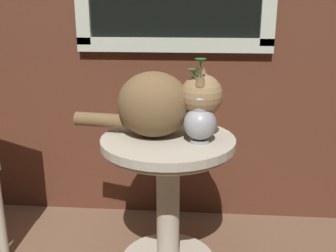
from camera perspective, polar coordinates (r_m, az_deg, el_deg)
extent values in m
cube|color=beige|center=(2.05, 0.86, 11.34)|extent=(0.98, 0.03, 0.07)
cylinder|color=#B2A893|center=(1.79, 0.00, -11.03)|extent=(0.10, 0.10, 0.54)
cylinder|color=#B2A893|center=(1.67, 0.00, -2.22)|extent=(0.56, 0.56, 0.03)
torus|color=#B2A893|center=(1.68, 0.00, -3.10)|extent=(0.54, 0.54, 0.02)
ellipsoid|color=brown|center=(1.65, -2.03, 3.07)|extent=(0.33, 0.31, 0.27)
sphere|color=olive|center=(1.60, 4.78, 4.33)|extent=(0.17, 0.17, 0.17)
cone|color=brown|center=(1.54, 4.62, 6.71)|extent=(0.05, 0.05, 0.06)
cone|color=brown|center=(1.63, 5.06, 7.28)|extent=(0.05, 0.05, 0.06)
cylinder|color=brown|center=(1.73, -8.75, 0.80)|extent=(0.27, 0.09, 0.06)
cylinder|color=#99999E|center=(1.61, 4.47, -2.06)|extent=(0.08, 0.08, 0.01)
ellipsoid|color=#99999E|center=(1.59, 4.53, 0.36)|extent=(0.13, 0.13, 0.13)
cylinder|color=#99999E|center=(1.57, 4.59, 3.06)|extent=(0.07, 0.07, 0.05)
torus|color=#99999E|center=(1.57, 4.62, 4.03)|extent=(0.09, 0.09, 0.02)
cylinder|color=#2D662D|center=(1.55, 4.12, 5.85)|extent=(0.03, 0.01, 0.10)
cone|color=#2D662D|center=(1.55, 3.61, 7.69)|extent=(0.04, 0.04, 0.02)
cylinder|color=#2D662D|center=(1.54, 4.61, 6.53)|extent=(0.01, 0.03, 0.15)
cone|color=#2D662D|center=(1.51, 4.61, 9.11)|extent=(0.04, 0.04, 0.02)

